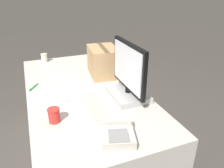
{
  "coord_description": "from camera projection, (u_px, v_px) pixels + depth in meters",
  "views": [
    {
      "loc": [
        1.64,
        -0.38,
        1.55
      ],
      "look_at": [
        0.32,
        0.15,
        0.88
      ],
      "focal_mm": 35.0,
      "sensor_mm": 36.0,
      "label": 1
    }
  ],
  "objects": [
    {
      "name": "ground_plane",
      "position": [
        87.0,
        153.0,
        2.17
      ],
      "size": [
        12.0,
        12.0,
        0.0
      ],
      "primitive_type": "plane",
      "color": "#47423D"
    },
    {
      "name": "office_desk",
      "position": [
        85.0,
        123.0,
        2.01
      ],
      "size": [
        1.8,
        0.9,
        0.73
      ],
      "color": "beige",
      "rests_on": "ground_plane"
    },
    {
      "name": "monitor",
      "position": [
        128.0,
        79.0,
        1.64
      ],
      "size": [
        0.48,
        0.26,
        0.43
      ],
      "color": "#B7B7B7",
      "rests_on": "office_desk"
    },
    {
      "name": "keyboard",
      "position": [
        95.0,
        106.0,
        1.57
      ],
      "size": [
        0.45,
        0.14,
        0.03
      ],
      "rotation": [
        0.0,
        0.0,
        0.01
      ],
      "color": "beige",
      "rests_on": "office_desk"
    },
    {
      "name": "desk_phone",
      "position": [
        118.0,
        134.0,
        1.24
      ],
      "size": [
        0.25,
        0.24,
        0.08
      ],
      "rotation": [
        0.0,
        0.0,
        -0.29
      ],
      "color": "beige",
      "rests_on": "office_desk"
    },
    {
      "name": "paper_cup_left",
      "position": [
        44.0,
        58.0,
        2.43
      ],
      "size": [
        0.07,
        0.07,
        0.09
      ],
      "color": "beige",
      "rests_on": "office_desk"
    },
    {
      "name": "paper_cup_right",
      "position": [
        54.0,
        115.0,
        1.39
      ],
      "size": [
        0.08,
        0.08,
        0.09
      ],
      "color": "red",
      "rests_on": "office_desk"
    },
    {
      "name": "spoon",
      "position": [
        63.0,
        100.0,
        1.66
      ],
      "size": [
        0.12,
        0.12,
        0.0
      ],
      "rotation": [
        0.0,
        0.0,
        0.76
      ],
      "color": "#B2B2B7",
      "rests_on": "office_desk"
    },
    {
      "name": "cardboard_box",
      "position": [
        103.0,
        61.0,
        2.07
      ],
      "size": [
        0.38,
        0.29,
        0.27
      ],
      "rotation": [
        0.0,
        0.0,
        -0.11
      ],
      "color": "tan",
      "rests_on": "office_desk"
    },
    {
      "name": "pen_marker",
      "position": [
        34.0,
        87.0,
        1.85
      ],
      "size": [
        0.12,
        0.08,
        0.01
      ],
      "rotation": [
        0.0,
        0.0,
        2.58
      ],
      "color": "#198C33",
      "rests_on": "office_desk"
    }
  ]
}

